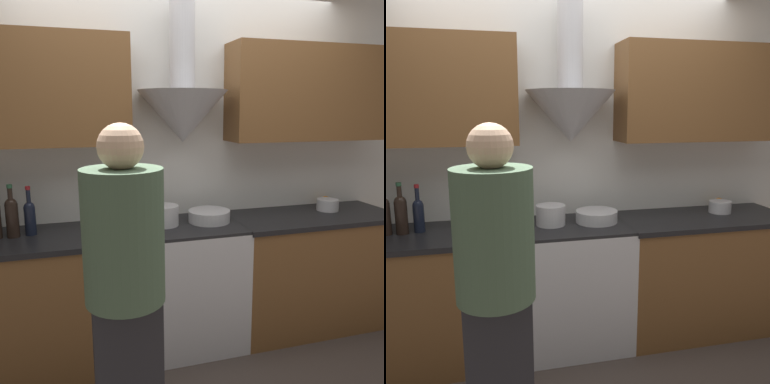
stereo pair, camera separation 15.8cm
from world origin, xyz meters
TOP-DOWN VIEW (x-y plane):
  - ground_plane at (0.00, 0.00)m, footprint 12.00×12.00m
  - wall_back at (-0.05, 0.59)m, footprint 8.40×0.62m
  - counter_left at (-1.13, 0.33)m, footprint 1.55×0.62m
  - counter_right at (1.00, 0.33)m, footprint 1.29×0.62m
  - stove_range at (0.00, 0.33)m, footprint 0.74×0.60m
  - wine_bottle_7 at (-1.13, 0.37)m, footprint 0.08×0.08m
  - wine_bottle_8 at (-1.03, 0.39)m, footprint 0.07×0.07m
  - stock_pot at (-0.17, 0.35)m, footprint 0.20×0.20m
  - mixing_bowl at (0.17, 0.35)m, footprint 0.30×0.30m
  - orange_fruit at (1.26, 0.55)m, footprint 0.08×0.08m
  - saucepan at (1.18, 0.40)m, footprint 0.17×0.17m
  - person_foreground_left at (-0.58, -0.75)m, footprint 0.32×0.32m

SIDE VIEW (x-z plane):
  - ground_plane at x=0.00m, z-range 0.00..0.00m
  - counter_left at x=-1.13m, z-range 0.00..0.90m
  - counter_right at x=1.00m, z-range 0.00..0.90m
  - stove_range at x=0.00m, z-range 0.00..0.90m
  - person_foreground_left at x=-0.58m, z-range 0.09..1.72m
  - orange_fruit at x=1.26m, z-range 0.89..0.97m
  - mixing_bowl at x=0.17m, z-range 0.89..0.98m
  - saucepan at x=1.18m, z-range 0.89..0.98m
  - stock_pot at x=-0.17m, z-range 0.89..1.04m
  - wine_bottle_8 at x=-1.03m, z-range 0.86..1.18m
  - wine_bottle_7 at x=-1.13m, z-range 0.87..1.20m
  - wall_back at x=-0.05m, z-range 0.18..2.78m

